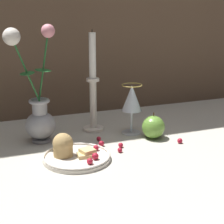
{
  "coord_description": "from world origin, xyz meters",
  "views": [
    {
      "loc": [
        -0.4,
        -1.03,
        0.42
      ],
      "look_at": [
        -0.01,
        -0.01,
        0.1
      ],
      "focal_mm": 60.0,
      "sensor_mm": 36.0,
      "label": 1
    }
  ],
  "objects_px": {
    "plate_with_pastries": "(73,153)",
    "apple_beside_vase": "(153,127)",
    "vase": "(38,108)",
    "candlestick": "(93,92)",
    "wine_glass": "(132,100)"
  },
  "relations": [
    {
      "from": "wine_glass",
      "to": "candlestick",
      "type": "relative_size",
      "value": 0.49
    },
    {
      "from": "candlestick",
      "to": "apple_beside_vase",
      "type": "height_order",
      "value": "candlestick"
    },
    {
      "from": "vase",
      "to": "plate_with_pastries",
      "type": "distance_m",
      "value": 0.21
    },
    {
      "from": "vase",
      "to": "apple_beside_vase",
      "type": "height_order",
      "value": "vase"
    },
    {
      "from": "plate_with_pastries",
      "to": "apple_beside_vase",
      "type": "height_order",
      "value": "apple_beside_vase"
    },
    {
      "from": "wine_glass",
      "to": "apple_beside_vase",
      "type": "height_order",
      "value": "wine_glass"
    },
    {
      "from": "plate_with_pastries",
      "to": "wine_glass",
      "type": "distance_m",
      "value": 0.3
    },
    {
      "from": "vase",
      "to": "candlestick",
      "type": "distance_m",
      "value": 0.2
    },
    {
      "from": "plate_with_pastries",
      "to": "candlestick",
      "type": "distance_m",
      "value": 0.28
    },
    {
      "from": "plate_with_pastries",
      "to": "vase",
      "type": "bearing_deg",
      "value": 109.51
    },
    {
      "from": "candlestick",
      "to": "plate_with_pastries",
      "type": "bearing_deg",
      "value": -121.12
    },
    {
      "from": "apple_beside_vase",
      "to": "wine_glass",
      "type": "bearing_deg",
      "value": 123.63
    },
    {
      "from": "vase",
      "to": "wine_glass",
      "type": "height_order",
      "value": "vase"
    },
    {
      "from": "plate_with_pastries",
      "to": "apple_beside_vase",
      "type": "bearing_deg",
      "value": 14.79
    },
    {
      "from": "vase",
      "to": "apple_beside_vase",
      "type": "bearing_deg",
      "value": -15.64
    }
  ]
}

